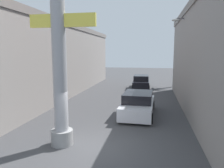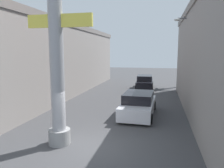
{
  "view_description": "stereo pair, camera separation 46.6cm",
  "coord_description": "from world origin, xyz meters",
  "px_view_note": "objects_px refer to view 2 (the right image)",
  "views": [
    {
      "loc": [
        2.54,
        -8.98,
        4.23
      ],
      "look_at": [
        0.0,
        4.45,
        2.25
      ],
      "focal_mm": 35.0,
      "sensor_mm": 36.0,
      "label": 1
    },
    {
      "loc": [
        2.99,
        -8.88,
        4.23
      ],
      "look_at": [
        0.0,
        4.45,
        2.25
      ],
      "focal_mm": 35.0,
      "sensor_mm": 36.0,
      "label": 2
    }
  ],
  "objects_px": {
    "neon_sign_pole": "(56,22)",
    "palm_tree_far_right": "(189,53)",
    "street_lamp": "(198,53)",
    "car_far": "(145,82)",
    "palm_tree_mid_right": "(205,41)",
    "pedestrian_curb_left": "(9,108)",
    "car_lead": "(138,105)"
  },
  "relations": [
    {
      "from": "neon_sign_pole",
      "to": "palm_tree_far_right",
      "type": "distance_m",
      "value": 21.68
    },
    {
      "from": "street_lamp",
      "to": "car_far",
      "type": "bearing_deg",
      "value": 119.36
    },
    {
      "from": "car_far",
      "to": "palm_tree_mid_right",
      "type": "relative_size",
      "value": 0.57
    },
    {
      "from": "street_lamp",
      "to": "palm_tree_mid_right",
      "type": "bearing_deg",
      "value": 70.31
    },
    {
      "from": "street_lamp",
      "to": "palm_tree_far_right",
      "type": "bearing_deg",
      "value": 86.49
    },
    {
      "from": "street_lamp",
      "to": "palm_tree_far_right",
      "type": "height_order",
      "value": "street_lamp"
    },
    {
      "from": "neon_sign_pole",
      "to": "pedestrian_curb_left",
      "type": "relative_size",
      "value": 6.13
    },
    {
      "from": "car_lead",
      "to": "street_lamp",
      "type": "bearing_deg",
      "value": 38.8
    },
    {
      "from": "car_lead",
      "to": "car_far",
      "type": "relative_size",
      "value": 1.01
    },
    {
      "from": "palm_tree_far_right",
      "to": "pedestrian_curb_left",
      "type": "relative_size",
      "value": 3.74
    },
    {
      "from": "street_lamp",
      "to": "pedestrian_curb_left",
      "type": "distance_m",
      "value": 13.6
    },
    {
      "from": "palm_tree_mid_right",
      "to": "car_lead",
      "type": "bearing_deg",
      "value": -130.67
    },
    {
      "from": "street_lamp",
      "to": "palm_tree_far_right",
      "type": "xyz_separation_m",
      "value": [
        0.69,
        11.31,
        -0.08
      ]
    },
    {
      "from": "car_lead",
      "to": "pedestrian_curb_left",
      "type": "height_order",
      "value": "pedestrian_curb_left"
    },
    {
      "from": "palm_tree_mid_right",
      "to": "pedestrian_curb_left",
      "type": "distance_m",
      "value": 16.01
    },
    {
      "from": "street_lamp",
      "to": "pedestrian_curb_left",
      "type": "xyz_separation_m",
      "value": [
        -11.13,
        -7.16,
        -3.14
      ]
    },
    {
      "from": "palm_tree_far_right",
      "to": "pedestrian_curb_left",
      "type": "xyz_separation_m",
      "value": [
        -11.82,
        -18.47,
        -3.06
      ]
    },
    {
      "from": "street_lamp",
      "to": "pedestrian_curb_left",
      "type": "relative_size",
      "value": 3.88
    },
    {
      "from": "car_lead",
      "to": "palm_tree_mid_right",
      "type": "distance_m",
      "value": 8.91
    },
    {
      "from": "neon_sign_pole",
      "to": "palm_tree_far_right",
      "type": "xyz_separation_m",
      "value": [
        7.9,
        20.14,
        -1.43
      ]
    },
    {
      "from": "street_lamp",
      "to": "palm_tree_mid_right",
      "type": "xyz_separation_m",
      "value": [
        0.91,
        2.54,
        1.02
      ]
    },
    {
      "from": "street_lamp",
      "to": "car_lead",
      "type": "xyz_separation_m",
      "value": [
        -4.11,
        -3.31,
        -3.45
      ]
    },
    {
      "from": "car_far",
      "to": "pedestrian_curb_left",
      "type": "bearing_deg",
      "value": -113.43
    },
    {
      "from": "car_lead",
      "to": "palm_tree_far_right",
      "type": "xyz_separation_m",
      "value": [
        4.81,
        14.62,
        3.37
      ]
    },
    {
      "from": "pedestrian_curb_left",
      "to": "car_far",
      "type": "bearing_deg",
      "value": 66.57
    },
    {
      "from": "street_lamp",
      "to": "palm_tree_far_right",
      "type": "distance_m",
      "value": 11.33
    },
    {
      "from": "neon_sign_pole",
      "to": "palm_tree_mid_right",
      "type": "distance_m",
      "value": 13.97
    },
    {
      "from": "street_lamp",
      "to": "palm_tree_mid_right",
      "type": "height_order",
      "value": "palm_tree_mid_right"
    },
    {
      "from": "car_lead",
      "to": "palm_tree_mid_right",
      "type": "bearing_deg",
      "value": 49.33
    },
    {
      "from": "car_far",
      "to": "street_lamp",
      "type": "bearing_deg",
      "value": -60.64
    },
    {
      "from": "pedestrian_curb_left",
      "to": "car_lead",
      "type": "bearing_deg",
      "value": 28.8
    },
    {
      "from": "street_lamp",
      "to": "car_lead",
      "type": "relative_size",
      "value": 1.43
    }
  ]
}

